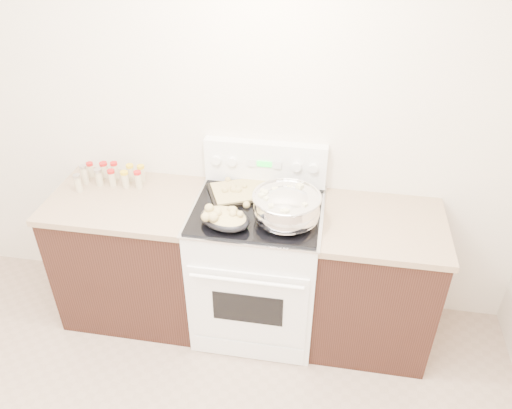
# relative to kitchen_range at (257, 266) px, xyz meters

# --- Properties ---
(room_shell) EXTENTS (4.10, 3.60, 2.75)m
(room_shell) POSITION_rel_kitchen_range_xyz_m (-0.35, -1.42, 1.21)
(room_shell) COLOR silver
(room_shell) RESTS_ON ground
(counter_left) EXTENTS (0.93, 0.67, 0.92)m
(counter_left) POSITION_rel_kitchen_range_xyz_m (-0.83, 0.01, -0.03)
(counter_left) COLOR black
(counter_left) RESTS_ON ground
(counter_right) EXTENTS (0.73, 0.67, 0.92)m
(counter_right) POSITION_rel_kitchen_range_xyz_m (0.73, 0.01, -0.03)
(counter_right) COLOR black
(counter_right) RESTS_ON ground
(kitchen_range) EXTENTS (0.78, 0.73, 1.22)m
(kitchen_range) POSITION_rel_kitchen_range_xyz_m (0.00, 0.00, 0.00)
(kitchen_range) COLOR white
(kitchen_range) RESTS_ON ground
(mixing_bowl) EXTENTS (0.46, 0.46, 0.23)m
(mixing_bowl) POSITION_rel_kitchen_range_xyz_m (0.18, -0.11, 0.54)
(mixing_bowl) COLOR silver
(mixing_bowl) RESTS_ON kitchen_range
(roasting_pan) EXTENTS (0.35, 0.30, 0.12)m
(roasting_pan) POSITION_rel_kitchen_range_xyz_m (-0.15, -0.20, 0.50)
(roasting_pan) COLOR black
(roasting_pan) RESTS_ON kitchen_range
(baking_sheet) EXTENTS (0.50, 0.43, 0.06)m
(baking_sheet) POSITION_rel_kitchen_range_xyz_m (-0.11, 0.13, 0.47)
(baking_sheet) COLOR black
(baking_sheet) RESTS_ON kitchen_range
(wooden_spoon) EXTENTS (0.21, 0.20, 0.04)m
(wooden_spoon) POSITION_rel_kitchen_range_xyz_m (-0.04, 0.03, 0.46)
(wooden_spoon) COLOR tan
(wooden_spoon) RESTS_ON kitchen_range
(blue_ladle) EXTENTS (0.18, 0.26, 0.11)m
(blue_ladle) POSITION_rel_kitchen_range_xyz_m (0.20, -0.19, 0.49)
(blue_ladle) COLOR #82ACC1
(blue_ladle) RESTS_ON kitchen_range
(spice_jars) EXTENTS (0.40, 0.24, 0.13)m
(spice_jars) POSITION_rel_kitchen_range_xyz_m (-0.97, 0.15, 0.49)
(spice_jars) COLOR #BFB28C
(spice_jars) RESTS_ON counter_left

